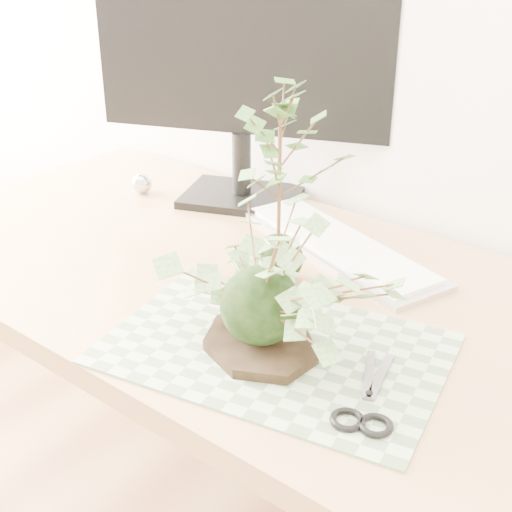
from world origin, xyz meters
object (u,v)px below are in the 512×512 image
desk (291,338)px  maple_kokedama (280,140)px  keyboard (338,245)px  ivy_kokedama (260,271)px  monitor (244,53)px

desk → maple_kokedama: maple_kokedama is taller
desk → keyboard: 0.21m
keyboard → ivy_kokedama: bearing=-55.9°
maple_kokedama → keyboard: maple_kokedama is taller
desk → monitor: size_ratio=2.81×
desk → keyboard: bearing=99.6°
keyboard → monitor: monitor is taller
desk → ivy_kokedama: size_ratio=4.71×
ivy_kokedama → keyboard: size_ratio=0.71×
maple_kokedama → monitor: (-0.28, 0.25, 0.06)m
desk → keyboard: size_ratio=3.35×
maple_kokedama → monitor: size_ratio=0.61×
maple_kokedama → monitor: monitor is taller
keyboard → monitor: (-0.29, 0.08, 0.30)m
desk → ivy_kokedama: bearing=-68.9°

